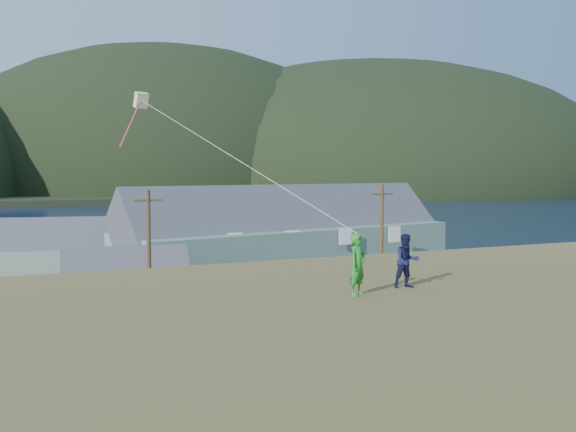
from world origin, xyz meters
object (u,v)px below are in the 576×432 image
object	(u,v)px
shed_white	(127,292)
shed_palegreen_far	(44,256)
lodge	(291,240)
kite_flyer_green	(358,265)
wharf	(28,265)
kite_flyer_navy	(407,261)

from	to	relation	value
shed_white	shed_palegreen_far	size ratio (longest dim) A/B	0.69
shed_white	shed_palegreen_far	bearing A→B (deg)	107.44
lodge	kite_flyer_green	size ratio (longest dim) A/B	20.50
wharf	shed_white	distance (m)	31.83
lodge	shed_palegreen_far	world-z (taller)	lodge
lodge	kite_flyer_navy	xyz separation A→B (m)	(-13.69, -37.67, 3.64)
shed_white	kite_flyer_green	distance (m)	28.73
wharf	kite_flyer_navy	bearing A→B (deg)	-82.54
wharf	shed_palegreen_far	world-z (taller)	shed_palegreen_far
wharf	kite_flyer_green	world-z (taller)	kite_flyer_green
shed_palegreen_far	kite_flyer_green	distance (m)	46.90
shed_white	shed_palegreen_far	distance (m)	18.61
kite_flyer_green	kite_flyer_navy	size ratio (longest dim) A/B	1.07
shed_palegreen_far	shed_white	bearing A→B (deg)	-65.86
lodge	kite_flyer_navy	size ratio (longest dim) A/B	21.98
kite_flyer_green	shed_palegreen_far	bearing A→B (deg)	67.81
wharf	lodge	distance (m)	30.59
wharf	lodge	world-z (taller)	lodge
shed_palegreen_far	kite_flyer_navy	bearing A→B (deg)	-69.90
lodge	shed_palegreen_far	xyz separation A→B (m)	(-20.48, 8.29, -1.38)
shed_palegreen_far	lodge	bearing A→B (deg)	-10.34
lodge	shed_white	size ratio (longest dim) A/B	3.81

